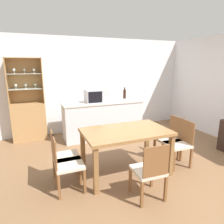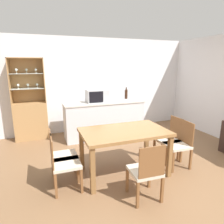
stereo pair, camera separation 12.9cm
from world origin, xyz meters
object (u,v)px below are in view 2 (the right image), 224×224
Objects in this scene: microwave at (97,96)px; dining_chair_side_left_near at (64,163)px; dining_chair_side_right_far at (170,139)px; dining_chair_head_near at (146,171)px; dining_table at (124,136)px; display_cabinet at (31,115)px; wine_bottle at (126,94)px; dining_chair_side_right_near at (179,144)px; dining_chair_side_left_far at (61,156)px.

dining_chair_side_left_near is at bearing -119.04° from microwave.
dining_chair_head_near is at bearing 127.23° from dining_chair_side_right_far.
dining_table is 1.07m from dining_chair_side_left_near.
microwave reaches higher than dining_table.
display_cabinet is at bearing 45.89° from dining_chair_side_right_far.
dining_chair_head_near is 3.01m from wine_bottle.
dining_chair_head_near is 1.59× the size of microwave.
dining_chair_head_near is at bearing 124.14° from dining_chair_side_right_near.
wine_bottle is (0.94, 2.03, 0.38)m from dining_table.
wine_bottle is at bearing 73.82° from dining_chair_head_near.
wine_bottle is at bearing 138.24° from dining_chair_side_left_near.
dining_chair_side_right_far is 1.37m from dining_chair_head_near.
wine_bottle is (1.98, 1.90, 0.63)m from dining_chair_side_left_far.
dining_chair_side_left_near and dining_chair_side_left_far have the same top height.
display_cabinet reaches higher than microwave.
dining_table is 1.07m from dining_chair_side_left_far.
dining_chair_side_left_near is 2.36m from microwave.
microwave is (-0.97, 1.72, 0.65)m from dining_chair_side_right_far.
dining_chair_side_right_far is 2.72× the size of wine_bottle.
dining_chair_side_right_far is 2.00m from wine_bottle.
dining_chair_side_right_near is 1.00× the size of dining_chair_side_right_far.
wine_bottle is (0.94, 2.79, 0.63)m from dining_chair_head_near.
display_cabinet is 2.35× the size of dining_chair_side_left_far.
display_cabinet is 2.35× the size of dining_chair_side_right_near.
display_cabinet is 2.52m from dining_chair_side_left_near.
microwave is at bearing -16.92° from display_cabinet.
microwave is (1.59, -0.48, 0.48)m from display_cabinet.
dining_chair_side_left_far is (0.49, -2.20, -0.17)m from display_cabinet.
dining_chair_side_left_near is (0.49, -2.47, -0.17)m from display_cabinet.
dining_chair_side_right_far is 2.08m from microwave.
display_cabinet is 2.35× the size of dining_chair_side_left_near.
wine_bottle is at bearing 133.83° from dining_chair_side_left_far.
dining_chair_side_left_near is 3.00m from wine_bottle.
dining_chair_side_right_near is at bearing -43.94° from display_cabinet.
dining_chair_head_near is (-0.00, -0.76, -0.25)m from dining_table.
dining_chair_side_right_near is 1.00× the size of dining_chair_side_left_far.
wine_bottle is at bearing -6.95° from display_cabinet.
dining_chair_side_right_near reaches higher than dining_table.
dining_chair_side_left_far is at bearing -136.11° from wine_bottle.
dining_chair_side_right_near is 2.07m from dining_chair_side_left_near.
display_cabinet is 2.35× the size of dining_chair_side_right_far.
dining_table is 0.80m from dining_chair_head_near.
display_cabinet is 2.35× the size of dining_chair_head_near.
dining_chair_side_left_near is at bearing -0.06° from dining_chair_side_left_far.
dining_table is 1.07m from dining_chair_side_right_near.
dining_table is 2.67× the size of microwave.
microwave is (-0.97, 1.98, 0.65)m from dining_chair_side_right_near.
dining_chair_head_near is at bearing 59.45° from dining_chair_side_left_near.
dining_table is at bearing -56.80° from display_cabinet.
dining_chair_side_right_near is 1.21m from dining_chair_head_near.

